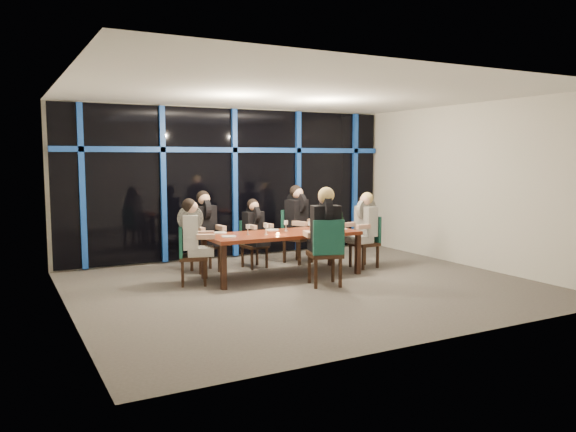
{
  "coord_description": "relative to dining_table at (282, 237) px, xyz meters",
  "views": [
    {
      "loc": [
        -4.3,
        -7.55,
        2.02
      ],
      "look_at": [
        0.0,
        0.6,
        1.05
      ],
      "focal_mm": 35.0,
      "sensor_mm": 36.0,
      "label": 1
    }
  ],
  "objects": [
    {
      "name": "room",
      "position": [
        0.0,
        -0.8,
        1.34
      ],
      "size": [
        7.04,
        7.0,
        3.02
      ],
      "color": "#5F5854",
      "rests_on": "ground"
    },
    {
      "name": "plate_far_right",
      "position": [
        1.03,
        0.43,
        0.08
      ],
      "size": [
        0.24,
        0.24,
        0.01
      ],
      "primitive_type": "cylinder",
      "color": "white",
      "rests_on": "dining_table"
    },
    {
      "name": "wine_glass_a",
      "position": [
        -0.35,
        -0.09,
        0.2
      ],
      "size": [
        0.07,
        0.07,
        0.19
      ],
      "color": "silver",
      "rests_on": "dining_table"
    },
    {
      "name": "wine_bottle",
      "position": [
        1.12,
        -0.1,
        0.18
      ],
      "size": [
        0.07,
        0.07,
        0.3
      ],
      "rotation": [
        0.0,
        0.0,
        -0.05
      ],
      "color": "black",
      "rests_on": "dining_table"
    },
    {
      "name": "chair_far_mid",
      "position": [
        -0.12,
        0.98,
        -0.2
      ],
      "size": [
        0.45,
        0.45,
        0.86
      ],
      "rotation": [
        0.0,
        0.0,
        0.15
      ],
      "color": "black",
      "rests_on": "ground"
    },
    {
      "name": "window_wall",
      "position": [
        0.01,
        2.13,
        0.87
      ],
      "size": [
        6.86,
        0.43,
        2.94
      ],
      "color": "black",
      "rests_on": "ground"
    },
    {
      "name": "tea_light",
      "position": [
        -0.2,
        -0.21,
        0.08
      ],
      "size": [
        0.05,
        0.05,
        0.03
      ],
      "primitive_type": "cylinder",
      "color": "#FBA24B",
      "rests_on": "dining_table"
    },
    {
      "name": "plate_far_mid",
      "position": [
        -0.02,
        0.35,
        0.08
      ],
      "size": [
        0.24,
        0.24,
        0.01
      ],
      "primitive_type": "cylinder",
      "color": "white",
      "rests_on": "dining_table"
    },
    {
      "name": "plate_near_mid",
      "position": [
        0.43,
        -0.37,
        0.08
      ],
      "size": [
        0.24,
        0.24,
        0.01
      ],
      "primitive_type": "cylinder",
      "color": "white",
      "rests_on": "dining_table"
    },
    {
      "name": "wine_glass_c",
      "position": [
        0.45,
        -0.15,
        0.2
      ],
      "size": [
        0.07,
        0.07,
        0.19
      ],
      "color": "silver",
      "rests_on": "dining_table"
    },
    {
      "name": "diner_far_mid",
      "position": [
        -0.11,
        0.91,
        0.14
      ],
      "size": [
        0.46,
        0.57,
        0.84
      ],
      "rotation": [
        0.0,
        0.0,
        0.15
      ],
      "color": "black",
      "rests_on": "ground"
    },
    {
      "name": "plate_end_left",
      "position": [
        -1.0,
        -0.06,
        0.08
      ],
      "size": [
        0.24,
        0.24,
        0.01
      ],
      "primitive_type": "cylinder",
      "color": "white",
      "rests_on": "dining_table"
    },
    {
      "name": "plate_end_right",
      "position": [
        1.12,
        -0.08,
        0.08
      ],
      "size": [
        0.24,
        0.24,
        0.01
      ],
      "primitive_type": "cylinder",
      "color": "white",
      "rests_on": "dining_table"
    },
    {
      "name": "chair_near_mid",
      "position": [
        0.25,
        -1.0,
        -0.09
      ],
      "size": [
        0.61,
        0.61,
        1.06
      ],
      "rotation": [
        0.0,
        0.0,
        2.87
      ],
      "color": "black",
      "rests_on": "ground"
    },
    {
      "name": "plate_far_left",
      "position": [
        -0.96,
        0.43,
        0.08
      ],
      "size": [
        0.24,
        0.24,
        0.01
      ],
      "primitive_type": "cylinder",
      "color": "white",
      "rests_on": "dining_table"
    },
    {
      "name": "chair_end_left",
      "position": [
        -1.61,
        0.14,
        -0.16
      ],
      "size": [
        0.55,
        0.55,
        0.94
      ],
      "rotation": [
        0.0,
        0.0,
        1.26
      ],
      "color": "black",
      "rests_on": "ground"
    },
    {
      "name": "wine_glass_b",
      "position": [
        0.15,
        0.16,
        0.2
      ],
      "size": [
        0.07,
        0.07,
        0.18
      ],
      "color": "silver",
      "rests_on": "dining_table"
    },
    {
      "name": "diner_near_mid",
      "position": [
        0.28,
        -0.92,
        0.33
      ],
      "size": [
        0.61,
        0.72,
        1.03
      ],
      "rotation": [
        0.0,
        0.0,
        2.87
      ],
      "color": "black",
      "rests_on": "ground"
    },
    {
      "name": "wine_glass_e",
      "position": [
        0.94,
        0.24,
        0.19
      ],
      "size": [
        0.07,
        0.07,
        0.17
      ],
      "color": "silver",
      "rests_on": "dining_table"
    },
    {
      "name": "chair_end_right",
      "position": [
        1.75,
        -0.01,
        -0.16
      ],
      "size": [
        0.48,
        0.48,
        0.94
      ],
      "rotation": [
        0.0,
        0.0,
        4.82
      ],
      "color": "black",
      "rests_on": "ground"
    },
    {
      "name": "dining_table",
      "position": [
        0.0,
        0.0,
        0.0
      ],
      "size": [
        2.6,
        1.0,
        0.75
      ],
      "color": "maroon",
      "rests_on": "ground"
    },
    {
      "name": "chair_far_right",
      "position": [
        0.8,
        1.04,
        -0.11
      ],
      "size": [
        0.61,
        0.61,
        1.02
      ],
      "rotation": [
        0.0,
        0.0,
        0.37
      ],
      "color": "black",
      "rests_on": "ground"
    },
    {
      "name": "chair_far_left",
      "position": [
        -1.03,
        1.08,
        -0.14
      ],
      "size": [
        0.5,
        0.5,
        0.98
      ],
      "rotation": [
        0.0,
        0.0,
        0.11
      ],
      "color": "black",
      "rests_on": "ground"
    },
    {
      "name": "diner_end_right",
      "position": [
        1.68,
        -0.02,
        0.22
      ],
      "size": [
        0.61,
        0.5,
        0.92
      ],
      "rotation": [
        0.0,
        0.0,
        4.82
      ],
      "color": "black",
      "rests_on": "ground"
    },
    {
      "name": "diner_far_left",
      "position": [
        -1.03,
        0.99,
        0.25
      ],
      "size": [
        0.51,
        0.63,
        0.95
      ],
      "rotation": [
        0.0,
        0.0,
        0.11
      ],
      "color": "black",
      "rests_on": "ground"
    },
    {
      "name": "diner_far_right",
      "position": [
        0.83,
        0.96,
        0.29
      ],
      "size": [
        0.62,
        0.7,
        0.99
      ],
      "rotation": [
        0.0,
        0.0,
        0.37
      ],
      "color": "black",
      "rests_on": "ground"
    },
    {
      "name": "water_pitcher",
      "position": [
        0.79,
        -0.12,
        0.17
      ],
      "size": [
        0.12,
        0.11,
        0.2
      ],
      "rotation": [
        0.0,
        0.0,
        0.05
      ],
      "color": "silver",
      "rests_on": "dining_table"
    },
    {
      "name": "diner_end_left",
      "position": [
        -1.54,
        0.11,
        0.21
      ],
      "size": [
        0.64,
        0.56,
        0.91
      ],
      "rotation": [
        0.0,
        0.0,
        1.26
      ],
      "color": "black",
      "rests_on": "ground"
    },
    {
      "name": "wine_glass_d",
      "position": [
        -0.62,
        0.03,
        0.19
      ],
      "size": [
        0.07,
        0.07,
        0.17
      ],
      "color": "silver",
      "rests_on": "dining_table"
    }
  ]
}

